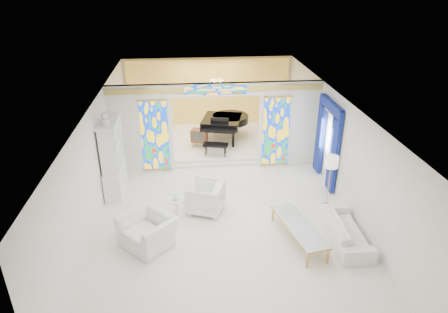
{
  "coord_description": "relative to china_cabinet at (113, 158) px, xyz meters",
  "views": [
    {
      "loc": [
        -0.93,
        -10.44,
        6.33
      ],
      "look_at": [
        0.1,
        0.2,
        1.25
      ],
      "focal_mm": 32.0,
      "sensor_mm": 36.0,
      "label": 1
    }
  ],
  "objects": [
    {
      "name": "alcove_platform",
      "position": [
        3.22,
        3.5,
        -1.08
      ],
      "size": [
        6.8,
        3.8,
        0.18
      ],
      "primitive_type": "cube",
      "color": "silver",
      "rests_on": "floor"
    },
    {
      "name": "wall_right",
      "position": [
        6.72,
        -0.6,
        0.33
      ],
      "size": [
        0.02,
        12.0,
        3.0
      ],
      "primitive_type": "cube",
      "color": "white",
      "rests_on": "floor"
    },
    {
      "name": "tv_console",
      "position": [
        2.7,
        2.84,
        -0.55
      ],
      "size": [
        0.68,
        0.57,
        0.68
      ],
      "rotation": [
        0.0,
        0.0,
        -0.35
      ],
      "color": "brown",
      "rests_on": "alcove_platform"
    },
    {
      "name": "stained_glass_left",
      "position": [
        1.19,
        1.29,
        0.13
      ],
      "size": [
        0.9,
        0.04,
        2.4
      ],
      "primitive_type": "cube",
      "color": "gold",
      "rests_on": "partition_wall"
    },
    {
      "name": "blue_drapes",
      "position": [
        6.62,
        0.1,
        0.41
      ],
      "size": [
        0.14,
        1.85,
        2.65
      ],
      "color": "navy",
      "rests_on": "wall_right"
    },
    {
      "name": "vase",
      "position": [
        1.88,
        -1.58,
        -0.49
      ],
      "size": [
        0.24,
        0.24,
        0.2
      ],
      "primitive_type": "imported",
      "rotation": [
        0.0,
        0.0,
        0.33
      ],
      "color": "white",
      "rests_on": "side_table"
    },
    {
      "name": "armchair_left",
      "position": [
        1.17,
        -2.73,
        -0.77
      ],
      "size": [
        1.63,
        1.63,
        0.8
      ],
      "primitive_type": "imported",
      "rotation": [
        0.0,
        0.0,
        -0.79
      ],
      "color": "white",
      "rests_on": "floor"
    },
    {
      "name": "stained_glass_transom",
      "position": [
        3.22,
        1.29,
        1.65
      ],
      "size": [
        2.0,
        0.04,
        0.34
      ],
      "primitive_type": "cube",
      "color": "gold",
      "rests_on": "partition_wall"
    },
    {
      "name": "partition_wall",
      "position": [
        3.22,
        1.4,
        0.48
      ],
      "size": [
        7.0,
        0.22,
        3.0
      ],
      "color": "white",
      "rests_on": "floor"
    },
    {
      "name": "gold_curtain_back",
      "position": [
        3.22,
        5.28,
        0.33
      ],
      "size": [
        6.7,
        0.1,
        2.9
      ],
      "primitive_type": "cube",
      "color": "#EBBB51",
      "rests_on": "wall_back"
    },
    {
      "name": "stained_glass_right",
      "position": [
        5.25,
        1.29,
        0.13
      ],
      "size": [
        0.9,
        0.04,
        2.4
      ],
      "primitive_type": "cube",
      "color": "gold",
      "rests_on": "partition_wall"
    },
    {
      "name": "grand_piano",
      "position": [
        3.75,
        3.52,
        -0.26
      ],
      "size": [
        2.12,
        2.82,
        1.09
      ],
      "rotation": [
        0.0,
        0.0,
        -0.25
      ],
      "color": "black",
      "rests_on": "alcove_platform"
    },
    {
      "name": "armchair_right",
      "position": [
        2.69,
        -1.33,
        -0.73
      ],
      "size": [
        1.24,
        1.22,
        0.88
      ],
      "primitive_type": "imported",
      "rotation": [
        0.0,
        0.0,
        -1.93
      ],
      "color": "white",
      "rests_on": "floor"
    },
    {
      "name": "chandelier",
      "position": [
        3.42,
        3.4,
        1.38
      ],
      "size": [
        0.48,
        0.48,
        0.3
      ],
      "primitive_type": "cylinder",
      "color": "#C69345",
      "rests_on": "ceiling"
    },
    {
      "name": "ceiling",
      "position": [
        3.22,
        -0.6,
        1.83
      ],
      "size": [
        7.0,
        12.0,
        0.02
      ],
      "primitive_type": "cube",
      "color": "white",
      "rests_on": "wall_back"
    },
    {
      "name": "wall_back",
      "position": [
        3.22,
        5.4,
        0.33
      ],
      "size": [
        7.0,
        0.02,
        3.0
      ],
      "primitive_type": "cube",
      "color": "white",
      "rests_on": "floor"
    },
    {
      "name": "side_table",
      "position": [
        1.88,
        -1.58,
        -0.79
      ],
      "size": [
        0.56,
        0.56,
        0.58
      ],
      "rotation": [
        0.0,
        0.0,
        0.23
      ],
      "color": "white",
      "rests_on": "floor"
    },
    {
      "name": "floor_lamp",
      "position": [
        6.22,
        -1.43,
        0.2
      ],
      "size": [
        0.41,
        0.41,
        1.6
      ],
      "rotation": [
        0.0,
        0.0,
        -0.05
      ],
      "color": "#C69345",
      "rests_on": "floor"
    },
    {
      "name": "coffee_table",
      "position": [
        4.97,
        -2.95,
        -0.74
      ],
      "size": [
        1.07,
        2.2,
        0.47
      ],
      "rotation": [
        0.0,
        0.0,
        0.21
      ],
      "color": "silver",
      "rests_on": "floor"
    },
    {
      "name": "floor",
      "position": [
        3.22,
        -0.6,
        -1.17
      ],
      "size": [
        12.0,
        12.0,
        0.0
      ],
      "primitive_type": "plane",
      "color": "silver",
      "rests_on": "ground"
    },
    {
      "name": "wall_left",
      "position": [
        -0.28,
        -0.6,
        0.33
      ],
      "size": [
        0.02,
        12.0,
        3.0
      ],
      "primitive_type": "cube",
      "color": "white",
      "rests_on": "floor"
    },
    {
      "name": "sofa",
      "position": [
        6.17,
        -3.03,
        -0.86
      ],
      "size": [
        0.88,
        2.12,
        0.61
      ],
      "primitive_type": "imported",
      "rotation": [
        0.0,
        0.0,
        1.54
      ],
      "color": "silver",
      "rests_on": "floor"
    },
    {
      "name": "china_cabinet",
      "position": [
        0.0,
        0.0,
        0.0
      ],
      "size": [
        0.56,
        1.46,
        2.72
      ],
      "color": "white",
      "rests_on": "floor"
    }
  ]
}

